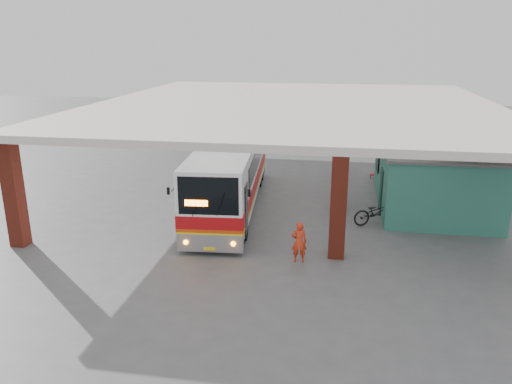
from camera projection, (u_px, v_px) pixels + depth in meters
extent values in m
plane|color=#515154|center=(269.00, 224.00, 22.30)|extent=(90.00, 90.00, 0.00)
cube|color=maroon|center=(339.00, 202.00, 18.35)|extent=(0.60, 0.60, 4.35)
cube|color=maroon|center=(340.00, 163.00, 24.00)|extent=(0.60, 0.60, 4.35)
cube|color=maroon|center=(341.00, 139.00, 29.65)|extent=(0.60, 0.60, 4.35)
cube|color=maroon|center=(14.00, 193.00, 19.41)|extent=(0.60, 0.60, 4.35)
cube|color=maroon|center=(181.00, 115.00, 39.19)|extent=(0.60, 0.60, 4.35)
cube|color=maroon|center=(440.00, 121.00, 36.05)|extent=(0.60, 0.60, 4.35)
cube|color=silver|center=(296.00, 105.00, 27.01)|extent=(21.00, 23.00, 0.30)
cube|color=#307A65|center=(433.00, 176.00, 24.41)|extent=(5.00, 8.00, 3.00)
cube|color=#535353|center=(436.00, 145.00, 23.96)|extent=(5.20, 8.20, 0.12)
cube|color=#13352D|center=(381.00, 191.00, 23.54)|extent=(0.08, 0.95, 2.10)
cube|color=black|center=(378.00, 161.00, 26.14)|extent=(0.08, 1.20, 1.00)
cube|color=black|center=(378.00, 161.00, 26.15)|extent=(0.04, 1.30, 1.10)
cube|color=white|center=(231.00, 169.00, 24.09)|extent=(3.49, 12.19, 2.80)
cube|color=white|center=(227.00, 142.00, 22.69)|extent=(1.45, 3.09, 0.25)
cube|color=gray|center=(210.00, 242.00, 18.94)|extent=(2.55, 0.61, 0.70)
cube|color=#B20C10|center=(231.00, 180.00, 24.25)|extent=(3.53, 12.19, 0.50)
cube|color=#D4400B|center=(231.00, 186.00, 24.35)|extent=(3.53, 12.19, 0.13)
cube|color=yellow|center=(231.00, 188.00, 24.38)|extent=(3.53, 12.19, 0.10)
cube|color=black|center=(208.00, 196.00, 18.26)|extent=(2.25, 0.29, 1.45)
cube|color=black|center=(207.00, 155.00, 24.81)|extent=(0.79, 8.99, 0.90)
cube|color=black|center=(258.00, 156.00, 24.60)|extent=(0.79, 8.99, 0.90)
cube|color=#FF5905|center=(196.00, 203.00, 18.32)|extent=(0.85, 0.12, 0.22)
sphere|color=orange|center=(186.00, 242.00, 18.81)|extent=(0.18, 0.18, 0.18)
sphere|color=orange|center=(233.00, 244.00, 18.66)|extent=(0.18, 0.18, 0.18)
cube|color=yellow|center=(210.00, 249.00, 18.79)|extent=(0.45, 0.07, 0.12)
cylinder|color=black|center=(192.00, 227.00, 20.59)|extent=(0.40, 1.02, 1.00)
cylinder|color=black|center=(243.00, 228.00, 20.41)|extent=(0.40, 1.02, 1.00)
cylinder|color=black|center=(220.00, 177.00, 27.93)|extent=(0.40, 1.02, 1.00)
cylinder|color=black|center=(258.00, 178.00, 27.75)|extent=(0.40, 1.02, 1.00)
cylinder|color=black|center=(224.00, 171.00, 29.17)|extent=(0.40, 1.02, 1.00)
cylinder|color=black|center=(260.00, 172.00, 28.99)|extent=(0.40, 1.02, 1.00)
imported|color=black|center=(377.00, 212.00, 22.07)|extent=(2.30, 1.59, 1.15)
imported|color=red|center=(299.00, 242.00, 18.32)|extent=(0.61, 0.44, 1.56)
cube|color=red|center=(373.00, 174.00, 29.53)|extent=(0.43, 0.43, 0.06)
cube|color=red|center=(377.00, 170.00, 29.41)|extent=(0.08, 0.40, 0.57)
cylinder|color=black|center=(370.00, 177.00, 29.45)|extent=(0.03, 0.03, 0.19)
cylinder|color=black|center=(376.00, 177.00, 29.37)|extent=(0.03, 0.03, 0.19)
cylinder|color=black|center=(371.00, 176.00, 29.75)|extent=(0.03, 0.03, 0.19)
cylinder|color=black|center=(376.00, 176.00, 29.67)|extent=(0.03, 0.03, 0.19)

